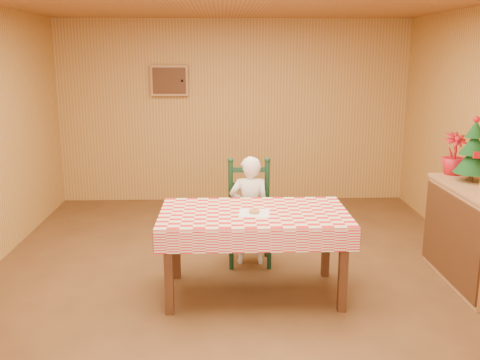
% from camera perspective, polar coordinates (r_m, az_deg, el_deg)
% --- Properties ---
extents(ground, '(6.00, 6.00, 0.00)m').
position_cam_1_polar(ground, '(5.17, 0.08, -10.83)').
color(ground, brown).
rests_on(ground, ground).
extents(cabin_walls, '(5.10, 6.05, 2.65)m').
position_cam_1_polar(cabin_walls, '(5.26, -0.15, 10.17)').
color(cabin_walls, '#C49046').
rests_on(cabin_walls, ground).
extents(dining_table, '(1.66, 0.96, 0.77)m').
position_cam_1_polar(dining_table, '(4.70, 1.50, -4.34)').
color(dining_table, '#4E2914').
rests_on(dining_table, ground).
extents(ladder_chair, '(0.44, 0.40, 1.08)m').
position_cam_1_polar(ladder_chair, '(5.51, 1.00, -3.70)').
color(ladder_chair, black).
rests_on(ladder_chair, ground).
extents(seated_child, '(0.41, 0.27, 1.12)m').
position_cam_1_polar(seated_child, '(5.43, 1.04, -3.28)').
color(seated_child, white).
rests_on(seated_child, ground).
extents(napkin, '(0.28, 0.28, 0.00)m').
position_cam_1_polar(napkin, '(4.63, 1.54, -3.54)').
color(napkin, white).
rests_on(napkin, dining_table).
extents(donut, '(0.12, 0.12, 0.03)m').
position_cam_1_polar(donut, '(4.62, 1.54, -3.33)').
color(donut, '#C98448').
rests_on(donut, napkin).
extents(shelf_unit, '(0.54, 1.24, 0.93)m').
position_cam_1_polar(shelf_unit, '(5.45, 23.94, -5.46)').
color(shelf_unit, tan).
rests_on(shelf_unit, ground).
extents(christmas_tree, '(0.34, 0.34, 0.62)m').
position_cam_1_polar(christmas_tree, '(5.50, 23.64, 2.75)').
color(christmas_tree, '#4E2914').
rests_on(christmas_tree, shelf_unit).
extents(flower_arrangement, '(0.25, 0.25, 0.42)m').
position_cam_1_polar(flower_arrangement, '(5.76, 21.86, 2.61)').
color(flower_arrangement, '#B5101C').
rests_on(flower_arrangement, shelf_unit).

